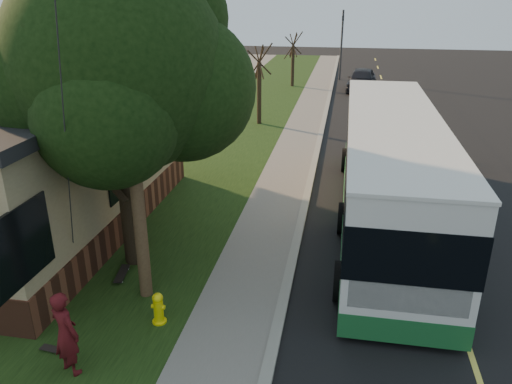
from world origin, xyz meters
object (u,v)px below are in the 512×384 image
traffic_signal (342,40)px  dumpster (60,207)px  utility_pole (128,108)px  bare_tree_far (293,60)px  transit_bus (390,168)px  leafy_tree (121,69)px  skateboarder (66,333)px  bare_tree_near (259,86)px  skateboard_spare (57,350)px  distant_car (362,80)px  skateboard_main (122,274)px  fire_hydrant (158,308)px

traffic_signal → dumpster: 30.90m
utility_pole → bare_tree_far: bearing=89.4°
transit_bus → leafy_tree: bearing=-151.3°
bare_tree_far → dumpster: bare_tree_far is taller
utility_pole → leafy_tree: size_ratio=1.16×
traffic_signal → transit_bus: traffic_signal is taller
skateboarder → bare_tree_far: bearing=-66.7°
dumpster → leafy_tree: bearing=-26.1°
bare_tree_near → skateboard_spare: size_ratio=5.93×
leafy_tree → bare_tree_far: size_ratio=1.94×
skateboard_spare → bare_tree_far: bearing=87.6°
traffic_signal → bare_tree_near: bearing=-104.0°
leafy_tree → dumpster: bearing=153.9°
transit_bus → skateboarder: transit_bus is taller
utility_pole → dumpster: utility_pole is taller
leafy_tree → distant_car: bearing=76.6°
transit_bus → skateboarder: 10.33m
bare_tree_near → skateboard_main: bearing=-92.6°
fire_hydrant → distant_car: 29.75m
skateboarder → traffic_signal: bearing=-72.2°
bare_tree_far → transit_bus: (5.61, -23.64, -0.17)m
distant_car → skateboard_spare: bearing=-96.0°
utility_pole → dumpster: size_ratio=5.37×
utility_pole → skateboarder: size_ratio=5.17×
bare_tree_near → skateboard_main: (-0.73, -16.34, -2.02)m
skateboard_spare → distant_car: 31.36m
fire_hydrant → skateboard_main: 2.35m
fire_hydrant → skateboarder: bearing=-122.9°
bare_tree_near → skateboard_main: bare_tree_near is taller
leafy_tree → bare_tree_near: bearing=87.5°
bare_tree_near → skateboarder: (-0.23, -19.75, -1.20)m
bare_tree_far → skateboard_main: bare_tree_far is taller
utility_pole → bare_tree_near: (-0.19, 17.01, -2.48)m
bare_tree_far → skateboarder: (-0.73, -31.75, -1.06)m
traffic_signal → fire_hydrant: bearing=-95.2°
distant_car → transit_bus: bearing=-83.0°
bare_tree_near → skateboard_spare: 19.44m
leafy_tree → distant_car: leafy_tree is taller
bare_tree_near → dumpster: (-3.87, -13.78, -1.48)m
transit_bus → bare_tree_far: bearing=103.4°
skateboard_main → bare_tree_near: bearing=87.4°
leafy_tree → skateboard_spare: leafy_tree is taller
bare_tree_far → traffic_signal: 5.44m
bare_tree_far → skateboard_spare: (-1.30, -31.32, -1.88)m
skateboard_main → dumpster: 4.09m
utility_pole → transit_bus: 8.47m
fire_hydrant → bare_tree_near: bare_tree_near is taller
bare_tree_near → dumpster: 14.39m
leafy_tree → bare_tree_near: (0.67, 15.35, -3.02)m
traffic_signal → transit_bus: 27.75m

